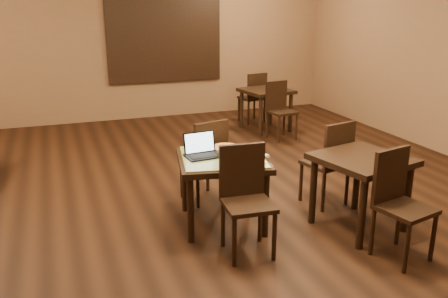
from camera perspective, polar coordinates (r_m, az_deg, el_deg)
name	(u,v)px	position (r m, az deg, el deg)	size (l,w,h in m)	color
ground	(227,213)	(5.48, 0.41, -7.68)	(10.00, 10.00, 0.00)	black
wall_back	(140,44)	(9.84, -10.07, 12.28)	(8.00, 0.02, 3.00)	#886145
mural	(165,41)	(9.90, -7.13, 12.73)	(2.34, 0.05, 1.64)	#234C83
tiled_table	(223,166)	(5.00, -0.17, -2.01)	(1.08, 1.08, 0.76)	black
chair_main_near	(245,193)	(4.49, 2.58, -5.32)	(0.48, 0.48, 1.04)	black
chair_main_far	(207,156)	(5.58, -2.11, -0.88)	(0.53, 0.53, 1.01)	black
laptop	(201,150)	(4.98, -2.75, -0.09)	(0.37, 0.30, 0.24)	black
plate	(249,158)	(4.88, 2.98, -1.14)	(0.26, 0.26, 0.01)	white
pizza_slice	(249,157)	(4.87, 2.99, -0.97)	(0.20, 0.20, 0.02)	beige
pizza_pan	(225,148)	(5.21, 0.17, 0.07)	(0.39, 0.39, 0.01)	silver
pizza_whole	(225,147)	(5.21, 0.17, 0.20)	(0.31, 0.31, 0.02)	beige
spatula	(228,147)	(5.20, 0.45, 0.27)	(0.11, 0.26, 0.01)	silver
napkin_roll	(263,154)	(4.98, 4.71, -0.66)	(0.09, 0.17, 0.04)	white
other_table_a	(266,96)	(8.87, 5.08, 6.35)	(0.94, 0.94, 0.77)	black
other_table_a_chair_near	(279,107)	(8.37, 6.68, 5.09)	(0.49, 0.49, 1.00)	black
other_table_a_chair_far	(254,95)	(9.41, 3.64, 6.53)	(0.49, 0.49, 1.00)	black
other_table_c	(362,169)	(5.11, 16.23, -2.30)	(1.01, 1.01, 0.79)	black
other_table_c_chair_near	(398,198)	(4.69, 20.23, -5.51)	(0.53, 0.53, 1.03)	black
other_table_c_chair_far	(331,159)	(5.61, 12.76, -1.15)	(0.53, 0.53, 1.03)	black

